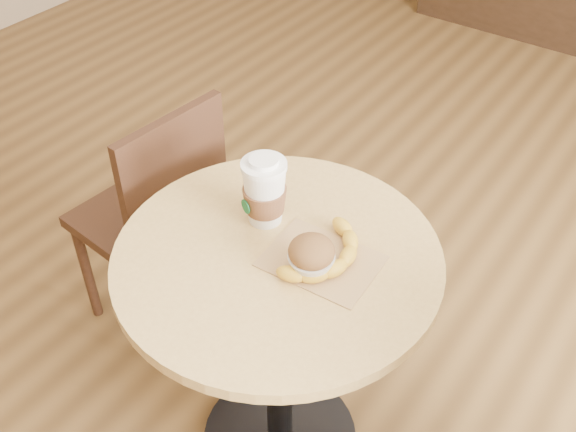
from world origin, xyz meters
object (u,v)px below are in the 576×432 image
Objects in this scene: chair_left at (158,215)px; banana at (329,255)px; cafe_table at (278,316)px; coffee_cup at (265,193)px; muffin at (311,256)px.

banana is at bearing 85.30° from chair_left.
cafe_table is 0.59m from chair_left.
cafe_table is 2.98× the size of banana.
coffee_cup is at bearing 139.87° from cafe_table.
chair_left is 3.38× the size of banana.
cafe_table is 4.39× the size of coffee_cup.
banana is (0.01, 0.05, -0.03)m from muffin.
cafe_table is 7.47× the size of muffin.
banana is (0.11, 0.04, 0.23)m from cafe_table.
muffin reaches higher than banana.
cafe_table is 0.31m from coffee_cup.
muffin is (0.18, -0.08, -0.03)m from coffee_cup.
chair_left reaches higher than cafe_table.
cafe_table is at bearing 79.30° from chair_left.
coffee_cup is at bearing 156.01° from muffin.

